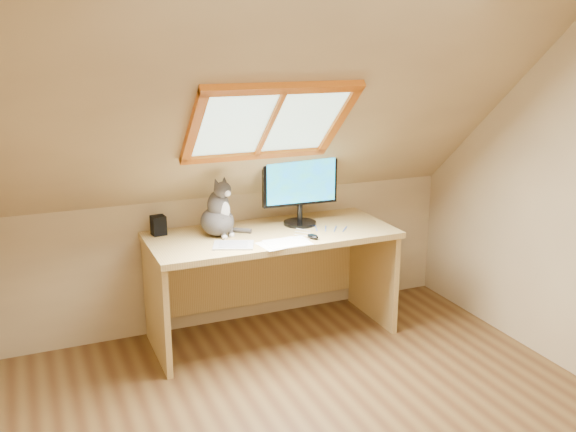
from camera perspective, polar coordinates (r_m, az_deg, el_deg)
room_shell at (r=3.04m, az=6.15°, el=2.20°), size 3.52×3.52×2.41m
desk at (r=4.69m, az=-1.79°, el=-3.94°), size 1.75×0.76×0.80m
monitor at (r=4.65m, az=1.09°, el=2.80°), size 0.57×0.24×0.53m
cat at (r=4.46m, az=-6.24°, el=0.15°), size 0.32×0.35×0.42m
desk_speaker at (r=4.56m, az=-11.44°, el=-0.82°), size 0.10×0.10×0.14m
graphics_tablet at (r=4.26m, az=-4.87°, el=-2.60°), size 0.31×0.27×0.01m
mouse at (r=4.40m, az=2.22°, el=-1.82°), size 0.08×0.11×0.03m
papers at (r=4.30m, az=-0.86°, el=-2.42°), size 0.33×0.27×0.00m
cables at (r=4.57m, az=2.83°, el=-1.32°), size 0.51×0.26×0.01m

